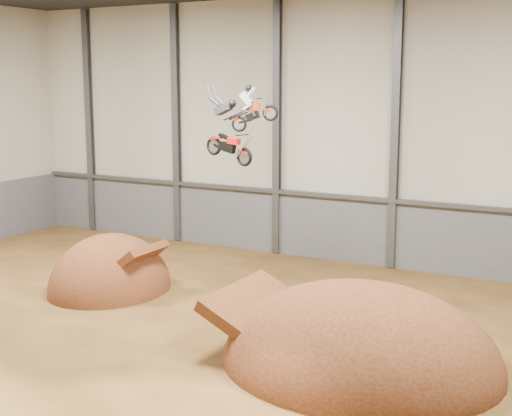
{
  "coord_description": "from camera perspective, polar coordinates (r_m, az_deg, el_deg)",
  "views": [
    {
      "loc": [
        14.24,
        -20.14,
        9.66
      ],
      "look_at": [
        1.19,
        4.0,
        4.7
      ],
      "focal_mm": 50.0,
      "sensor_mm": 36.0,
      "label": 1
    }
  ],
  "objects": [
    {
      "name": "steel_column_3",
      "position": [
        36.7,
        11.08,
        5.91
      ],
      "size": [
        0.4,
        0.36,
        13.9
      ],
      "primitive_type": "cube",
      "color": "#47494F",
      "rests_on": "ground"
    },
    {
      "name": "steel_column_2",
      "position": [
        39.2,
        1.69,
        6.36
      ],
      "size": [
        0.4,
        0.36,
        13.9
      ],
      "primitive_type": "cube",
      "color": "#47494F",
      "rests_on": "ground"
    },
    {
      "name": "floor",
      "position": [
        26.49,
        -6.53,
        -11.2
      ],
      "size": [
        40.0,
        40.0,
        0.0
      ],
      "primitive_type": "plane",
      "color": "#442B12",
      "rests_on": "ground"
    },
    {
      "name": "steel_column_0",
      "position": [
        46.72,
        -13.18,
        6.72
      ],
      "size": [
        0.4,
        0.36,
        13.9
      ],
      "primitive_type": "cube",
      "color": "#47494F",
      "rests_on": "ground"
    },
    {
      "name": "fmx_rider_a",
      "position": [
        30.18,
        0.09,
        8.38
      ],
      "size": [
        2.73,
        1.33,
        2.5
      ],
      "primitive_type": null,
      "rotation": [
        0.0,
        -0.34,
        0.21
      ],
      "color": "#C12C02"
    },
    {
      "name": "steel_column_1",
      "position": [
        42.61,
        -6.39,
        6.61
      ],
      "size": [
        0.4,
        0.36,
        13.9
      ],
      "primitive_type": "cube",
      "color": "#47494F",
      "rests_on": "ground"
    },
    {
      "name": "takeoff_ramp",
      "position": [
        34.02,
        -11.56,
        -6.45
      ],
      "size": [
        5.31,
        6.13,
        5.31
      ],
      "primitive_type": "ellipsoid",
      "color": "#411F10",
      "rests_on": "ground"
    },
    {
      "name": "fmx_rider_b",
      "position": [
        28.73,
        -2.32,
        6.54
      ],
      "size": [
        3.78,
        1.54,
        3.32
      ],
      "primitive_type": null,
      "rotation": [
        0.0,
        0.21,
        -0.18
      ],
      "color": "red"
    },
    {
      "name": "back_wall",
      "position": [
        38.01,
        6.35,
        6.18
      ],
      "size": [
        40.0,
        0.1,
        14.0
      ],
      "primitive_type": "cube",
      "color": "#BBB8A6",
      "rests_on": "ground"
    },
    {
      "name": "landing_ramp",
      "position": [
        25.3,
        8.28,
        -12.3
      ],
      "size": [
        9.71,
        8.59,
        5.6
      ],
      "primitive_type": "ellipsoid",
      "color": "#411F10",
      "rests_on": "ground"
    },
    {
      "name": "lower_band_back",
      "position": [
        38.64,
        6.14,
        -1.62
      ],
      "size": [
        39.8,
        0.18,
        3.5
      ],
      "primitive_type": "cube",
      "color": "#595C62",
      "rests_on": "ground"
    },
    {
      "name": "steel_rail",
      "position": [
        38.17,
        6.11,
        0.99
      ],
      "size": [
        39.8,
        0.35,
        0.2
      ],
      "primitive_type": "cube",
      "color": "#47494F",
      "rests_on": "lower_band_back"
    }
  ]
}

